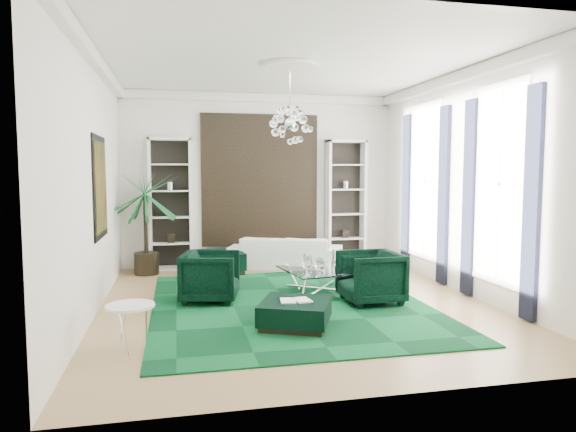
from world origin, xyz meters
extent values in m
cube|color=tan|center=(0.00, 0.00, -0.01)|extent=(6.00, 7.00, 0.02)
cube|color=white|center=(0.00, 0.00, 3.81)|extent=(6.00, 7.00, 0.02)
cube|color=white|center=(0.00, 3.51, 1.90)|extent=(6.00, 0.02, 3.80)
cube|color=white|center=(0.00, -3.51, 1.90)|extent=(6.00, 0.02, 3.80)
cube|color=white|center=(-3.01, 0.00, 1.90)|extent=(0.02, 7.00, 3.80)
cube|color=white|center=(3.01, 0.00, 1.90)|extent=(0.02, 7.00, 3.80)
cylinder|color=white|center=(0.00, 0.30, 3.77)|extent=(0.90, 0.90, 0.05)
cube|color=black|center=(0.00, 3.46, 1.90)|extent=(2.50, 0.06, 2.80)
cube|color=black|center=(-2.97, 0.60, 1.85)|extent=(0.04, 1.30, 1.60)
cube|color=white|center=(2.99, -0.90, 1.90)|extent=(0.03, 1.10, 2.90)
cube|color=black|center=(2.96, -1.68, 1.65)|extent=(0.07, 0.30, 3.25)
cube|color=black|center=(2.96, -0.12, 1.65)|extent=(0.07, 0.30, 3.25)
cube|color=white|center=(2.99, 1.50, 1.90)|extent=(0.03, 1.10, 2.90)
cube|color=black|center=(2.96, 0.72, 1.65)|extent=(0.07, 0.30, 3.25)
cube|color=black|center=(2.96, 2.28, 1.65)|extent=(0.07, 0.30, 3.25)
cube|color=black|center=(-0.11, -0.08, 0.01)|extent=(4.20, 5.00, 0.02)
imported|color=white|center=(0.46, 2.84, 0.35)|extent=(2.58, 1.68, 0.70)
imported|color=black|center=(-1.30, 0.38, 0.40)|extent=(1.06, 1.04, 0.81)
imported|color=black|center=(1.18, -0.25, 0.42)|extent=(0.94, 0.92, 0.83)
cube|color=black|center=(-1.01, 2.68, 0.22)|extent=(1.07, 1.07, 0.44)
cube|color=black|center=(-0.28, -1.24, 0.18)|extent=(1.17, 1.17, 0.36)
cube|color=white|center=(-0.28, -1.24, 0.37)|extent=(0.42, 0.28, 0.03)
cylinder|color=white|center=(-2.36, -1.75, 0.27)|extent=(0.63, 0.63, 0.54)
imported|color=#1A6731|center=(0.91, 0.29, 0.54)|extent=(0.14, 0.12, 0.24)
camera|label=1|loc=(-1.80, -7.83, 2.10)|focal=32.00mm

